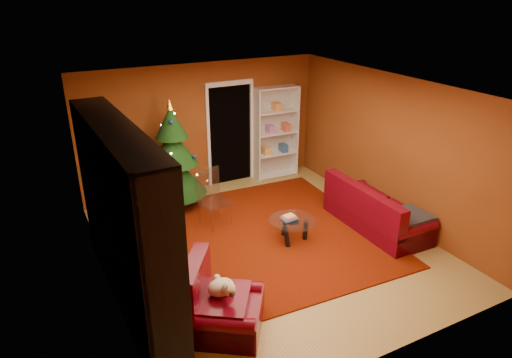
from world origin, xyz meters
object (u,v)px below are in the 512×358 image
christmas_tree (173,156)px  coffee_table (292,230)px  rug (275,233)px  white_bookshelf (276,133)px  gift_box_green (179,198)px  dog (221,287)px  sofa (378,206)px  acrylic_chair (215,202)px  gift_box_teal (151,215)px  armchair (225,303)px  media_unit (125,218)px

christmas_tree → coffee_table: (1.29, -2.21, -0.82)m
rug → white_bookshelf: (1.30, 2.28, 0.99)m
coffee_table → christmas_tree: bearing=120.3°
gift_box_green → dog: size_ratio=0.71×
white_bookshelf → coffee_table: size_ratio=2.61×
christmas_tree → sofa: bearing=-40.9°
gift_box_green → acrylic_chair: size_ratio=0.30×
gift_box_teal → dog: 3.11m
armchair → sofa: bearing=-37.4°
acrylic_chair → armchair: bearing=-121.0°
christmas_tree → coffee_table: size_ratio=2.68×
armchair → sofa: 3.61m
acrylic_chair → white_bookshelf: bearing=25.5°
rug → sofa: 1.86m
rug → acrylic_chair: size_ratio=4.16×
gift_box_teal → armchair: armchair is taller
gift_box_green → acrylic_chair: acrylic_chair is taller
christmas_tree → acrylic_chair: size_ratio=2.27×
gift_box_teal → white_bookshelf: white_bookshelf is taller
media_unit → gift_box_teal: size_ratio=10.33×
media_unit → white_bookshelf: 4.86m
gift_box_teal → dog: size_ratio=0.78×
media_unit → white_bookshelf: media_unit is taller
rug → acrylic_chair: 1.18m
coffee_table → gift_box_green: bearing=119.2°
white_bookshelf → sofa: size_ratio=1.05×
gift_box_teal → dog: bearing=-88.8°
gift_box_teal → armchair: (0.08, -3.15, 0.23)m
coffee_table → acrylic_chair: 1.45m
christmas_tree → gift_box_green: size_ratio=7.49×
media_unit → rug: bearing=11.5°
gift_box_green → armchair: size_ratio=0.29×
white_bookshelf → dog: 5.02m
dog → acrylic_chair: size_ratio=0.43×
gift_box_teal → coffee_table: bearing=-42.0°
armchair → dog: (-0.01, 0.07, 0.19)m
rug → white_bookshelf: size_ratio=1.88×
white_bookshelf → acrylic_chair: bearing=-141.4°
gift_box_green → white_bookshelf: size_ratio=0.14×
armchair → acrylic_chair: bearing=14.0°
gift_box_green → dog: (-0.63, -3.56, 0.43)m
armchair → acrylic_chair: 2.66m
gift_box_green → acrylic_chair: bearing=-75.2°
armchair → gift_box_green: bearing=24.6°
christmas_tree → gift_box_teal: (-0.64, -0.47, -0.87)m
christmas_tree → white_bookshelf: size_ratio=1.03×
rug → dog: bearing=-135.6°
gift_box_teal → rug: bearing=-37.6°
sofa → gift_box_green: bearing=49.0°
white_bookshelf → sofa: bearing=-79.9°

